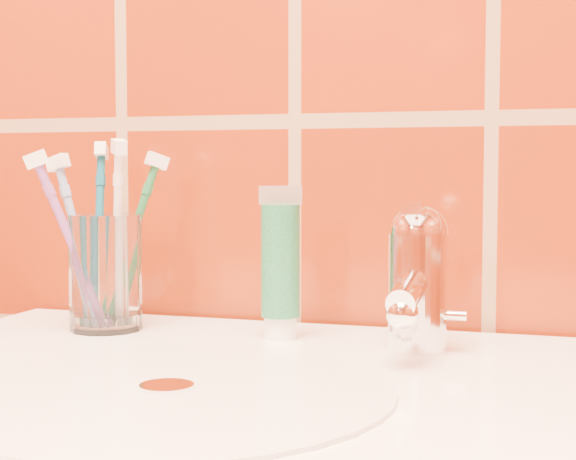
% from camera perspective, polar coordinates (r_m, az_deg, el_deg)
% --- Properties ---
extents(glass_tumbler, '(0.08, 0.08, 0.11)m').
position_cam_1_polar(glass_tumbler, '(0.82, -11.71, -2.70)').
color(glass_tumbler, white).
rests_on(glass_tumbler, pedestal_sink).
extents(toothpaste_tube, '(0.04, 0.03, 0.13)m').
position_cam_1_polar(toothpaste_tube, '(0.76, -0.50, -2.44)').
color(toothpaste_tube, white).
rests_on(toothpaste_tube, pedestal_sink).
extents(faucet, '(0.05, 0.11, 0.12)m').
position_cam_1_polar(faucet, '(0.71, 8.34, -2.75)').
color(faucet, white).
rests_on(faucet, pedestal_sink).
extents(toothbrush_0, '(0.07, 0.08, 0.18)m').
position_cam_1_polar(toothbrush_0, '(0.80, -10.97, -0.42)').
color(toothbrush_0, silver).
rests_on(toothbrush_0, glass_tumbler).
extents(toothbrush_1, '(0.13, 0.12, 0.18)m').
position_cam_1_polar(toothbrush_1, '(0.81, -13.80, -0.85)').
color(toothbrush_1, '#774595').
rests_on(toothbrush_1, glass_tumbler).
extents(toothbrush_2, '(0.12, 0.12, 0.18)m').
position_cam_1_polar(toothbrush_2, '(0.83, -10.14, -0.69)').
color(toothbrush_2, '#1C693B').
rests_on(toothbrush_2, glass_tumbler).
extents(toothbrush_3, '(0.08, 0.12, 0.19)m').
position_cam_1_polar(toothbrush_3, '(0.84, -12.12, -0.33)').
color(toothbrush_3, '#0C506C').
rests_on(toothbrush_3, glass_tumbler).
extents(toothbrush_4, '(0.09, 0.08, 0.17)m').
position_cam_1_polar(toothbrush_4, '(0.82, -13.36, -0.84)').
color(toothbrush_4, '#7895D6').
rests_on(toothbrush_4, glass_tumbler).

